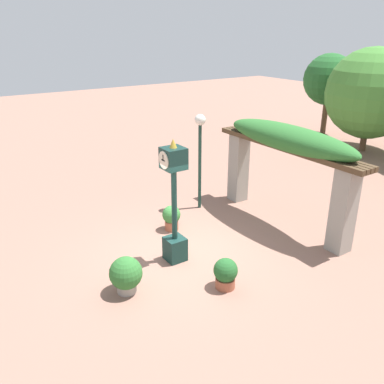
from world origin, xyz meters
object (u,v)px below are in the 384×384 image
potted_plant_far_left (226,273)px  potted_plant_near_left (171,217)px  potted_plant_near_right (126,274)px  lamp_post (200,141)px  pedestal_clock (174,205)px

potted_plant_far_left → potted_plant_near_left: bearing=171.6°
potted_plant_near_left → potted_plant_far_left: 3.06m
potted_plant_near_right → potted_plant_far_left: potted_plant_near_right is taller
potted_plant_near_left → lamp_post: (-0.83, 1.54, 1.80)m
pedestal_clock → potted_plant_far_left: (1.61, 0.31, -1.12)m
pedestal_clock → lamp_post: (-2.25, 2.29, 0.71)m
potted_plant_near_right → lamp_post: bearing=126.1°
potted_plant_far_left → lamp_post: size_ratio=0.24×
pedestal_clock → potted_plant_far_left: size_ratio=4.35×
pedestal_clock → lamp_post: 3.29m
potted_plant_near_right → lamp_post: (-2.81, 3.86, 1.75)m
potted_plant_far_left → lamp_post: lamp_post is taller
potted_plant_near_left → potted_plant_near_right: potted_plant_near_right is taller
potted_plant_near_left → lamp_post: lamp_post is taller
pedestal_clock → potted_plant_near_left: pedestal_clock is taller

